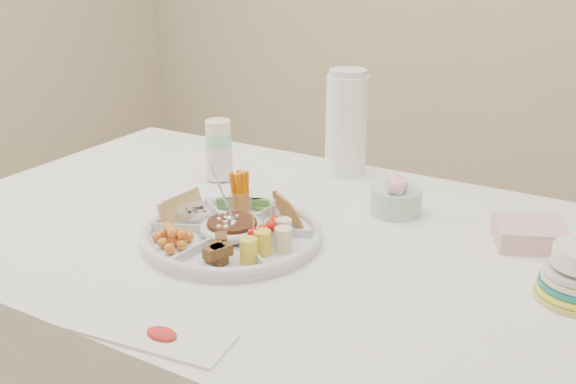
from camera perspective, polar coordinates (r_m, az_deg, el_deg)
The scene contains 14 objects.
dining_table at distance 1.65m, azimuth -2.66°, elevation -15.03°, with size 1.52×1.02×0.76m, color white.
party_tray at distance 1.38m, azimuth -4.97°, elevation -3.46°, with size 0.38×0.38×0.04m, color white.
bean_dip at distance 1.38m, azimuth -4.98°, elevation -3.18°, with size 0.11×0.11×0.04m, color #4D250D.
tortillas at distance 1.42m, azimuth -0.04°, elevation -1.77°, with size 0.10×0.10×0.06m, color #C08230, non-canonical shape.
carrot_cucumber at distance 1.48m, azimuth -4.12°, elevation 0.10°, with size 0.11×0.11×0.10m, color orange, non-canonical shape.
pita_raisins at distance 1.45m, azimuth -8.91°, elevation -1.40°, with size 0.12×0.12×0.06m, color tan, non-canonical shape.
cherries at distance 1.34m, azimuth -10.22°, elevation -3.86°, with size 0.10×0.10×0.04m, color #FF8D44, non-canonical shape.
granola_chunks at distance 1.26m, azimuth -6.04°, elevation -5.38°, with size 0.11×0.11×0.05m, color #56371D, non-canonical shape.
banana_tomato at distance 1.29m, azimuth -0.61°, elevation -3.42°, with size 0.11×0.11×0.09m, color #F2D75E, non-canonical shape.
cup_stack at distance 1.71m, azimuth -6.18°, elevation 4.21°, with size 0.07×0.07×0.20m, color silver.
thermos at distance 1.74m, azimuth 5.22°, elevation 6.23°, with size 0.11×0.11×0.29m, color white.
flower_bowl at distance 1.53m, azimuth 9.62°, elevation -0.24°, with size 0.12×0.12×0.09m, color #B2D8BC.
napkin_stack at distance 1.45m, azimuth 20.69°, elevation -3.52°, with size 0.14×0.12×0.05m, color beige.
placemat at distance 1.10m, azimuth -12.35°, elevation -12.03°, with size 0.29×0.10×0.01m, color silver.
Camera 1 is at (0.73, -1.11, 1.36)m, focal length 40.00 mm.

